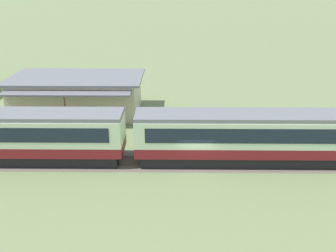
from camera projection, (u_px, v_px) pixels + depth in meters
name	position (u px, v px, depth m)	size (l,w,h in m)	color
ground_plane	(195.00, 167.00, 27.03)	(600.00, 600.00, 0.00)	#707F51
passenger_train	(133.00, 135.00, 27.15)	(85.37, 3.02, 4.03)	maroon
railway_track	(62.00, 161.00, 28.04)	(133.90, 3.60, 0.04)	#665B51
station_building	(78.00, 94.00, 37.82)	(13.81, 8.83, 3.97)	beige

